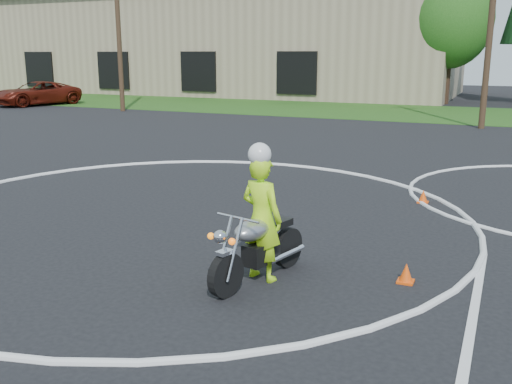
% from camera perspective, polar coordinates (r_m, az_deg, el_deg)
% --- Properties ---
extents(ground, '(120.00, 120.00, 0.00)m').
position_cam_1_polar(ground, '(9.89, -16.70, -6.55)').
color(ground, black).
rests_on(ground, ground).
extents(grass_strip, '(120.00, 10.00, 0.02)m').
position_cam_1_polar(grass_strip, '(34.68, 13.80, 7.78)').
color(grass_strip, '#1E4714').
rests_on(grass_strip, ground).
extents(course_markings, '(19.05, 19.05, 0.12)m').
position_cam_1_polar(course_markings, '(12.45, 4.30, -1.81)').
color(course_markings, silver).
rests_on(course_markings, ground).
extents(primary_motorcycle, '(0.91, 2.10, 1.12)m').
position_cam_1_polar(primary_motorcycle, '(8.45, 0.14, -5.50)').
color(primary_motorcycle, black).
rests_on(primary_motorcycle, ground).
extents(rider_primary_grp, '(0.78, 0.61, 2.08)m').
position_cam_1_polar(rider_primary_grp, '(8.43, 0.55, -2.27)').
color(rider_primary_grp, '#B9FF1A').
rests_on(rider_primary_grp, ground).
extents(pickup_grp, '(4.18, 6.11, 1.55)m').
position_cam_1_polar(pickup_grp, '(40.91, -21.09, 9.19)').
color(pickup_grp, '#521309').
rests_on(pickup_grp, ground).
extents(traffic_cones, '(20.37, 10.86, 0.30)m').
position_cam_1_polar(traffic_cones, '(11.67, 16.02, -2.72)').
color(traffic_cones, '#F74F0D').
rests_on(traffic_cones, ground).
extents(warehouse, '(41.00, 17.00, 8.30)m').
position_cam_1_polar(warehouse, '(52.83, -3.30, 14.54)').
color(warehouse, tan).
rests_on(warehouse, ground).
extents(utility_poles, '(41.60, 1.12, 10.00)m').
position_cam_1_polar(utility_poles, '(28.04, 22.54, 16.49)').
color(utility_poles, '#473321').
rests_on(utility_poles, ground).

